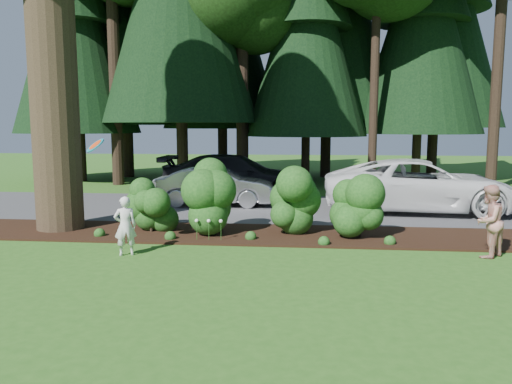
{
  "coord_description": "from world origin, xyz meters",
  "views": [
    {
      "loc": [
        2.05,
        -9.36,
        2.81
      ],
      "look_at": [
        0.9,
        1.99,
        1.3
      ],
      "focal_mm": 35.0,
      "sensor_mm": 36.0,
      "label": 1
    }
  ],
  "objects": [
    {
      "name": "car_white_suv",
      "position": [
        5.77,
        7.21,
        0.89
      ],
      "size": [
        6.4,
        3.33,
        1.72
      ],
      "primitive_type": "imported",
      "rotation": [
        0.0,
        0.0,
        1.49
      ],
      "color": "silver",
      "rests_on": "driveway"
    },
    {
      "name": "shrub_row",
      "position": [
        0.77,
        3.14,
        0.81
      ],
      "size": [
        6.53,
        1.6,
        1.61
      ],
      "color": "#153D13",
      "rests_on": "ground"
    },
    {
      "name": "car_dark_suv",
      "position": [
        -0.68,
        9.8,
        0.87
      ],
      "size": [
        5.85,
        2.5,
        1.68
      ],
      "primitive_type": "imported",
      "rotation": [
        0.0,
        0.0,
        1.6
      ],
      "color": "black",
      "rests_on": "driveway"
    },
    {
      "name": "driveway",
      "position": [
        0.0,
        7.5,
        0.01
      ],
      "size": [
        22.0,
        6.0,
        0.03
      ],
      "primitive_type": "cube",
      "color": "#38383A",
      "rests_on": "ground"
    },
    {
      "name": "mulch_bed",
      "position": [
        0.0,
        3.25,
        0.03
      ],
      "size": [
        16.0,
        2.5,
        0.05
      ],
      "primitive_type": "cube",
      "color": "black",
      "rests_on": "ground"
    },
    {
      "name": "child",
      "position": [
        -1.86,
        0.96,
        0.65
      ],
      "size": [
        0.56,
        0.47,
        1.31
      ],
      "primitive_type": "imported",
      "rotation": [
        0.0,
        0.0,
        3.53
      ],
      "color": "silver",
      "rests_on": "ground"
    },
    {
      "name": "ground",
      "position": [
        0.0,
        0.0,
        0.0
      ],
      "size": [
        80.0,
        80.0,
        0.0
      ],
      "primitive_type": "plane",
      "color": "#275618",
      "rests_on": "ground"
    },
    {
      "name": "frisbee",
      "position": [
        -2.45,
        0.92,
        2.4
      ],
      "size": [
        0.49,
        0.41,
        0.41
      ],
      "color": "#19758C",
      "rests_on": "ground"
    },
    {
      "name": "adult",
      "position": [
        5.96,
        1.6,
        0.79
      ],
      "size": [
        0.97,
        0.96,
        1.58
      ],
      "primitive_type": "imported",
      "rotation": [
        0.0,
        0.0,
        3.9
      ],
      "color": "#AA2816",
      "rests_on": "ground"
    },
    {
      "name": "car_silver_wagon",
      "position": [
        -1.12,
        7.84,
        0.72
      ],
      "size": [
        4.2,
        1.57,
        1.37
      ],
      "primitive_type": "imported",
      "rotation": [
        0.0,
        0.0,
        1.6
      ],
      "color": "#ABABAF",
      "rests_on": "driveway"
    },
    {
      "name": "lily_cluster",
      "position": [
        -0.3,
        2.4,
        0.5
      ],
      "size": [
        0.69,
        0.09,
        0.57
      ],
      "color": "#153D13",
      "rests_on": "ground"
    }
  ]
}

